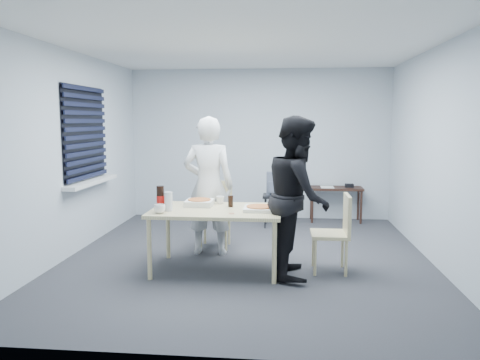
# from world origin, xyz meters

# --- Properties ---
(room) EXTENTS (5.00, 5.00, 5.00)m
(room) POSITION_xyz_m (-2.20, 0.40, 1.44)
(room) COLOR #2F2F35
(room) RESTS_ON ground
(dining_table) EXTENTS (1.47, 0.93, 0.71)m
(dining_table) POSITION_xyz_m (-0.31, -0.49, 0.65)
(dining_table) COLOR beige
(dining_table) RESTS_ON ground
(chair_far) EXTENTS (0.42, 0.42, 0.89)m
(chair_far) POSITION_xyz_m (-0.48, 0.55, 0.51)
(chair_far) COLOR beige
(chair_far) RESTS_ON ground
(chair_right) EXTENTS (0.42, 0.42, 0.89)m
(chair_right) POSITION_xyz_m (1.06, -0.43, 0.51)
(chair_right) COLOR beige
(chair_right) RESTS_ON ground
(person_white) EXTENTS (0.65, 0.42, 1.77)m
(person_white) POSITION_xyz_m (-0.51, 0.16, 0.89)
(person_white) COLOR silver
(person_white) RESTS_ON ground
(person_black) EXTENTS (0.47, 0.86, 1.77)m
(person_black) POSITION_xyz_m (0.60, -0.57, 0.89)
(person_black) COLOR black
(person_black) RESTS_ON ground
(side_table) EXTENTS (0.89, 0.39, 0.59)m
(side_table) POSITION_xyz_m (1.33, 2.28, 0.51)
(side_table) COLOR #381D17
(side_table) RESTS_ON ground
(stool) EXTENTS (0.38, 0.38, 0.52)m
(stool) POSITION_xyz_m (0.30, 1.80, 0.41)
(stool) COLOR black
(stool) RESTS_ON ground
(backpack) EXTENTS (0.26, 0.19, 0.37)m
(backpack) POSITION_xyz_m (0.30, 1.79, 0.70)
(backpack) COLOR slate
(backpack) RESTS_ON stool
(pizza_box_a) EXTENTS (0.32, 0.32, 0.08)m
(pizza_box_a) POSITION_xyz_m (-0.54, -0.31, 0.75)
(pizza_box_a) COLOR white
(pizza_box_a) RESTS_ON dining_table
(pizza_box_b) EXTENTS (0.35, 0.35, 0.05)m
(pizza_box_b) POSITION_xyz_m (0.18, -0.53, 0.74)
(pizza_box_b) COLOR white
(pizza_box_b) RESTS_ON dining_table
(mug_a) EXTENTS (0.17, 0.17, 0.10)m
(mug_a) POSITION_xyz_m (-0.89, -0.80, 0.76)
(mug_a) COLOR white
(mug_a) RESTS_ON dining_table
(mug_b) EXTENTS (0.10, 0.10, 0.09)m
(mug_b) POSITION_xyz_m (-0.32, -0.16, 0.76)
(mug_b) COLOR white
(mug_b) RESTS_ON dining_table
(cola_glass) EXTENTS (0.08, 0.08, 0.13)m
(cola_glass) POSITION_xyz_m (-0.17, -0.34, 0.78)
(cola_glass) COLOR black
(cola_glass) RESTS_ON dining_table
(soda_bottle) EXTENTS (0.09, 0.09, 0.28)m
(soda_bottle) POSITION_xyz_m (-0.93, -0.64, 0.85)
(soda_bottle) COLOR black
(soda_bottle) RESTS_ON dining_table
(plastic_cups) EXTENTS (0.11, 0.11, 0.21)m
(plastic_cups) POSITION_xyz_m (-0.83, -0.66, 0.82)
(plastic_cups) COLOR silver
(plastic_cups) RESTS_ON dining_table
(rubber_band) EXTENTS (0.07, 0.07, 0.00)m
(rubber_band) POSITION_xyz_m (-0.11, -0.74, 0.72)
(rubber_band) COLOR red
(rubber_band) RESTS_ON dining_table
(papers) EXTENTS (0.24, 0.31, 0.00)m
(papers) POSITION_xyz_m (1.18, 2.26, 0.59)
(papers) COLOR white
(papers) RESTS_ON side_table
(black_box) EXTENTS (0.14, 0.11, 0.06)m
(black_box) POSITION_xyz_m (1.55, 2.28, 0.62)
(black_box) COLOR black
(black_box) RESTS_ON side_table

